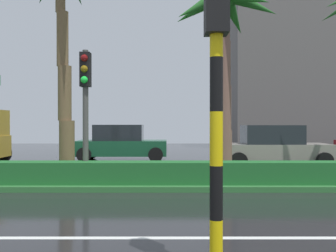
# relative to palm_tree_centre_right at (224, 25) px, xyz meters

# --- Properties ---
(palm_tree_centre_right) EXTENTS (3.51, 3.45, 6.29)m
(palm_tree_centre_right) POSITION_rel_palm_tree_centre_right_xyz_m (0.00, 0.00, 0.00)
(palm_tree_centre_right) COLOR brown
(palm_tree_centre_right) RESTS_ON median_strip
(traffic_signal_median_right) EXTENTS (0.28, 0.43, 3.71)m
(traffic_signal_median_right) POSITION_rel_palm_tree_centre_right_xyz_m (-4.13, -1.66, -2.25)
(traffic_signal_median_right) COLOR #4C4C47
(traffic_signal_median_right) RESTS_ON median_strip
(traffic_signal_foreground) EXTENTS (0.28, 0.43, 3.92)m
(traffic_signal_foreground) POSITION_rel_palm_tree_centre_right_xyz_m (-1.23, -7.94, -2.25)
(traffic_signal_foreground) COLOR yellow
(traffic_signal_foreground) RESTS_ON ground_plane
(car_in_traffic_leading) EXTENTS (4.30, 2.02, 1.72)m
(car_in_traffic_leading) POSITION_rel_palm_tree_centre_right_xyz_m (-4.08, 6.32, -4.13)
(car_in_traffic_leading) COLOR #195133
(car_in_traffic_leading) RESTS_ON ground_plane
(car_in_traffic_second) EXTENTS (4.30, 2.02, 1.72)m
(car_in_traffic_second) POSITION_rel_palm_tree_centre_right_xyz_m (2.51, 3.34, -4.13)
(car_in_traffic_second) COLOR gray
(car_in_traffic_second) RESTS_ON ground_plane
(building_far_right) EXTENTS (18.55, 14.75, 12.74)m
(building_far_right) POSITION_rel_palm_tree_centre_right_xyz_m (12.04, 20.58, 1.42)
(building_far_right) COLOR #605B59
(building_far_right) RESTS_ON ground_plane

